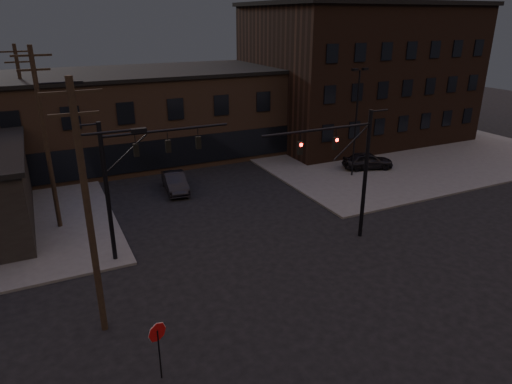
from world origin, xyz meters
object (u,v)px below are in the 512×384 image
traffic_signal_near (351,164)px  stop_sign (158,338)px  traffic_signal_far (130,174)px  car_crossing (175,182)px  parked_car_lot_a (368,160)px  parked_car_lot_b (347,147)px

traffic_signal_near → stop_sign: (-13.36, -6.49, -3.09)m
traffic_signal_far → car_crossing: bearing=61.8°
traffic_signal_near → parked_car_lot_a: bearing=46.1°
traffic_signal_far → parked_car_lot_b: size_ratio=1.89×
parked_car_lot_b → traffic_signal_near: bearing=128.0°
parked_car_lot_b → car_crossing: size_ratio=0.94×
traffic_signal_near → traffic_signal_far: size_ratio=1.00×
stop_sign → parked_car_lot_a: (23.37, 16.88, -0.94)m
traffic_signal_near → parked_car_lot_a: 14.99m
traffic_signal_near → parked_car_lot_b: traffic_signal_near is taller
traffic_signal_near → traffic_signal_far: bearing=163.8°
parked_car_lot_a → car_crossing: parked_car_lot_a is taller
parked_car_lot_a → traffic_signal_near: bearing=154.2°
stop_sign → parked_car_lot_a: stop_sign is taller
parked_car_lot_a → parked_car_lot_b: 4.99m
traffic_signal_near → car_crossing: (-7.09, 12.79, -4.19)m
stop_sign → car_crossing: size_ratio=0.55×
stop_sign → traffic_signal_near: bearing=25.9°
traffic_signal_far → car_crossing: traffic_signal_far is taller
car_crossing → stop_sign: bearing=-101.5°
traffic_signal_far → parked_car_lot_b: (23.41, 11.70, -4.25)m
parked_car_lot_b → car_crossing: (-18.42, -2.41, -0.03)m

